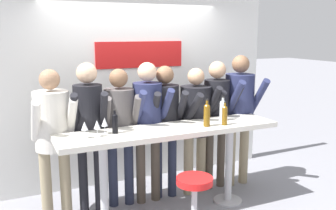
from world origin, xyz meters
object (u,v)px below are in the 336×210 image
object	(u,v)px
tasting_table	(171,141)
person_rightmost	(240,106)
person_left	(89,121)
wine_glass_2	(97,125)
wine_glass_0	(105,122)
person_center_right	(165,117)
wine_glass_1	(85,126)
wine_bottle_1	(225,114)
bar_stool	(194,198)
person_center	(148,117)
wine_bottle_0	(115,122)
person_far_right	(217,110)
wine_bottle_3	(223,109)
person_center_left	(120,123)
wine_bottle_2	(207,114)
person_far_left	(53,129)
person_right	(196,118)

from	to	relation	value
tasting_table	person_rightmost	bearing A→B (deg)	18.89
person_left	wine_glass_2	xyz separation A→B (m)	(-0.01, -0.44, 0.05)
tasting_table	wine_glass_0	xyz separation A→B (m)	(-0.75, 0.07, 0.28)
person_center_right	wine_glass_1	bearing A→B (deg)	-147.42
person_left	wine_bottle_1	bearing A→B (deg)	-11.82
tasting_table	person_center_right	xyz separation A→B (m)	(0.13, 0.46, 0.17)
bar_stool	person_rightmost	distance (m)	1.74
bar_stool	person_center	xyz separation A→B (m)	(-0.10, 1.01, 0.65)
person_left	wine_bottle_0	world-z (taller)	person_left
person_left	wine_glass_0	xyz separation A→B (m)	(0.09, -0.36, 0.05)
tasting_table	person_far_right	bearing A→B (deg)	26.89
person_center_right	wine_bottle_3	size ratio (longest dim) A/B	5.68
wine_bottle_0	wine_glass_2	world-z (taller)	wine_bottle_0
person_center_left	wine_bottle_1	distance (m)	1.25
wine_bottle_0	wine_bottle_2	size ratio (longest dim) A/B	0.81
person_left	person_far_left	bearing A→B (deg)	-175.36
bar_stool	person_center_left	xyz separation A→B (m)	(-0.44, 1.06, 0.60)
bar_stool	wine_bottle_2	bearing A→B (deg)	49.43
person_far_right	person_rightmost	size ratio (longest dim) A/B	0.96
person_center_right	tasting_table	bearing A→B (deg)	-96.44
person_right	wine_bottle_2	distance (m)	0.58
bar_stool	person_center_left	size ratio (longest dim) A/B	0.40
wine_bottle_0	wine_glass_0	bearing A→B (deg)	166.68
person_center_left	wine_bottle_2	bearing A→B (deg)	-25.01
bar_stool	wine_glass_0	size ratio (longest dim) A/B	3.83
wine_bottle_2	wine_bottle_3	distance (m)	0.37
person_right	person_far_right	distance (m)	0.33
person_left	wine_bottle_1	xyz separation A→B (m)	(1.47, -0.56, 0.05)
person_far_left	wine_glass_0	size ratio (longest dim) A/B	9.77
person_center	wine_bottle_1	world-z (taller)	person_center
person_far_left	wine_glass_2	bearing A→B (deg)	-51.25
bar_stool	person_left	bearing A→B (deg)	128.97
person_left	wine_glass_1	bearing A→B (deg)	-98.70
person_far_left	tasting_table	bearing A→B (deg)	-21.24
wine_bottle_1	wine_glass_1	size ratio (longest dim) A/B	1.58
person_far_left	wine_bottle_1	world-z (taller)	person_far_left
bar_stool	wine_bottle_1	size ratio (longest dim) A/B	2.41
person_right	wine_bottle_1	bearing A→B (deg)	-94.77
person_center_right	wine_glass_2	xyz separation A→B (m)	(-0.98, -0.47, 0.11)
person_rightmost	wine_bottle_2	bearing A→B (deg)	-146.09
person_right	wine_glass_1	world-z (taller)	person_right
wine_bottle_3	person_left	bearing A→B (deg)	167.06
bar_stool	person_far_right	xyz separation A→B (m)	(0.90, 1.04, 0.64)
person_left	wine_bottle_3	world-z (taller)	person_left
person_far_left	person_far_right	distance (m)	2.12
person_left	wine_bottle_2	size ratio (longest dim) A/B	5.58
tasting_table	person_far_right	size ratio (longest dim) A/B	1.48
person_far_right	wine_bottle_2	size ratio (longest dim) A/B	5.44
person_right	wine_glass_2	world-z (taller)	person_right
wine_bottle_3	wine_glass_2	world-z (taller)	wine_bottle_3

